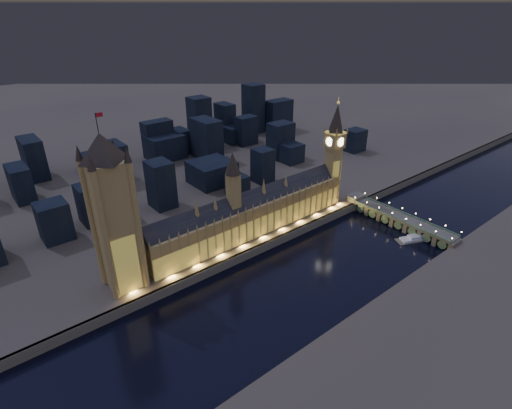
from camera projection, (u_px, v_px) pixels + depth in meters
ground_plane at (296, 275)px, 310.00m from camera, size 2000.00×2000.00×0.00m
north_bank at (79, 126)px, 668.56m from camera, size 2000.00×960.00×8.00m
embankment_wall at (262, 248)px, 336.61m from camera, size 2000.00×2.50×8.00m
palace_of_westminster at (252, 213)px, 344.45m from camera, size 202.00×22.24×78.00m
victoria_tower at (112, 208)px, 259.74m from camera, size 31.68×31.68×123.70m
elizabeth_tower at (334, 146)px, 383.86m from camera, size 18.00×18.00×104.26m
westminster_bridge at (396, 219)px, 377.34m from camera, size 17.17×113.00×15.90m
river_boat at (421, 237)px, 356.52m from camera, size 47.19×28.77×4.50m
city_backdrop at (177, 148)px, 487.70m from camera, size 465.76×215.63×81.83m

